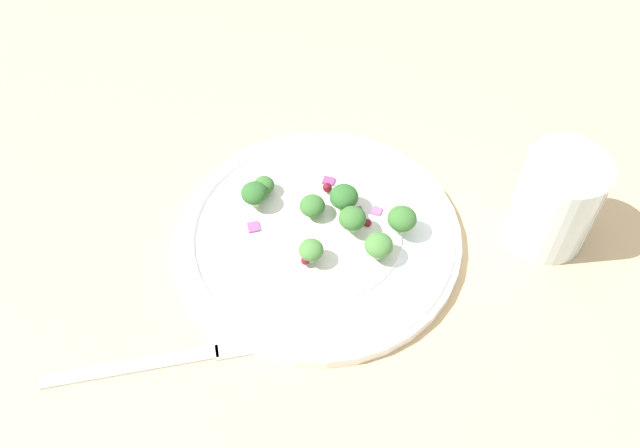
{
  "coord_description": "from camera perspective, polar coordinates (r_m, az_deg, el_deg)",
  "views": [
    {
      "loc": [
        30.2,
        -31.72,
        55.83
      ],
      "look_at": [
        2.82,
        -2.09,
        2.7
      ],
      "focal_mm": 40.3,
      "sensor_mm": 36.0,
      "label": 1
    }
  ],
  "objects": [
    {
      "name": "onion_bit_3",
      "position": [
        0.69,
        3.07,
        0.81
      ],
      "size": [
        1.68,
        1.53,
        0.49
      ],
      "primitive_type": "cube",
      "rotation": [
        0.0,
        0.0,
        1.09
      ],
      "color": "#934C84",
      "rests_on": "plate"
    },
    {
      "name": "broccoli_floret_2",
      "position": [
        0.65,
        4.68,
        -1.72
      ],
      "size": [
        2.61,
        2.61,
        2.64
      ],
      "color": "#8EB77A",
      "rests_on": "plate"
    },
    {
      "name": "onion_bit_2",
      "position": [
        0.72,
        0.7,
        3.42
      ],
      "size": [
        1.46,
        1.37,
        0.37
      ],
      "primitive_type": "cube",
      "rotation": [
        0.0,
        0.0,
        2.05
      ],
      "color": "#843D75",
      "rests_on": "plate"
    },
    {
      "name": "cranberry_3",
      "position": [
        0.65,
        -1.16,
        -2.92
      ],
      "size": [
        0.82,
        0.82,
        0.82
      ],
      "primitive_type": "sphere",
      "color": "maroon",
      "rests_on": "plate"
    },
    {
      "name": "broccoli_floret_4",
      "position": [
        0.67,
        6.53,
        0.38
      ],
      "size": [
        2.74,
        2.74,
        2.77
      ],
      "color": "#8EB77A",
      "rests_on": "plate"
    },
    {
      "name": "ground_plane",
      "position": [
        0.72,
        -0.52,
        0.41
      ],
      "size": [
        180.0,
        180.0,
        2.0
      ],
      "primitive_type": "cube",
      "color": "tan"
    },
    {
      "name": "cranberry_0",
      "position": [
        0.68,
        3.79,
        0.09
      ],
      "size": [
        0.77,
        0.77,
        0.77
      ],
      "primitive_type": "sphere",
      "color": "maroon",
      "rests_on": "plate"
    },
    {
      "name": "broccoli_floret_3",
      "position": [
        0.66,
        2.62,
        0.45
      ],
      "size": [
        2.56,
        2.56,
        2.59
      ],
      "color": "#8EB77A",
      "rests_on": "plate"
    },
    {
      "name": "dressing_pool",
      "position": [
        0.68,
        -0.0,
        -0.72
      ],
      "size": [
        15.53,
        15.53,
        0.2
      ],
      "primitive_type": "cylinder",
      "color": "white",
      "rests_on": "plate"
    },
    {
      "name": "broccoli_floret_6",
      "position": [
        0.68,
        1.91,
        2.14
      ],
      "size": [
        2.76,
        2.76,
        2.79
      ],
      "color": "#9EC684",
      "rests_on": "plate"
    },
    {
      "name": "broccoli_floret_0",
      "position": [
        0.69,
        -5.24,
        2.42
      ],
      "size": [
        2.53,
        2.53,
        2.57
      ],
      "color": "#ADD18E",
      "rests_on": "plate"
    },
    {
      "name": "plate",
      "position": [
        0.68,
        -0.0,
        -0.94
      ],
      "size": [
        26.77,
        26.77,
        1.7
      ],
      "color": "white",
      "rests_on": "ground_plane"
    },
    {
      "name": "onion_bit_1",
      "position": [
        0.69,
        4.5,
        1.02
      ],
      "size": [
        1.27,
        1.26,
        0.3
      ],
      "primitive_type": "cube",
      "rotation": [
        0.0,
        0.0,
        0.38
      ],
      "color": "#A35B93",
      "rests_on": "plate"
    },
    {
      "name": "onion_bit_0",
      "position": [
        0.68,
        -5.3,
        -0.26
      ],
      "size": [
        1.57,
        1.55,
        0.34
      ],
      "primitive_type": "cube",
      "rotation": [
        0.0,
        0.0,
        1.0
      ],
      "color": "#934C84",
      "rests_on": "plate"
    },
    {
      "name": "fork",
      "position": [
        0.64,
        -12.4,
        -10.24
      ],
      "size": [
        12.41,
        16.09,
        0.5
      ],
      "color": "silver",
      "rests_on": "ground_plane"
    },
    {
      "name": "water_glass",
      "position": [
        0.69,
        18.21,
        1.72
      ],
      "size": [
        7.6,
        7.6,
        9.85
      ],
      "primitive_type": "cylinder",
      "color": "silver",
      "rests_on": "ground_plane"
    },
    {
      "name": "broccoli_floret_1",
      "position": [
        0.64,
        -0.7,
        -2.1
      ],
      "size": [
        2.27,
        2.27,
        2.29
      ],
      "color": "#8EB77A",
      "rests_on": "plate"
    },
    {
      "name": "cranberry_1",
      "position": [
        0.7,
        0.6,
        2.9
      ],
      "size": [
        0.95,
        0.95,
        0.95
      ],
      "primitive_type": "sphere",
      "color": "maroon",
      "rests_on": "plate"
    },
    {
      "name": "broccoli_floret_7",
      "position": [
        0.7,
        -4.47,
        3.07
      ],
      "size": [
        2.05,
        2.05,
        2.07
      ],
      "color": "#8EB77A",
      "rests_on": "plate"
    },
    {
      "name": "cranberry_2",
      "position": [
        0.66,
        -0.49,
        -1.93
      ],
      "size": [
        0.83,
        0.83,
        0.83
      ],
      "primitive_type": "sphere",
      "color": "maroon",
      "rests_on": "plate"
    },
    {
      "name": "broccoli_floret_5",
      "position": [
        0.68,
        -0.61,
        1.42
      ],
      "size": [
        2.44,
        2.44,
        2.47
      ],
      "color": "#9EC684",
      "rests_on": "plate"
    }
  ]
}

